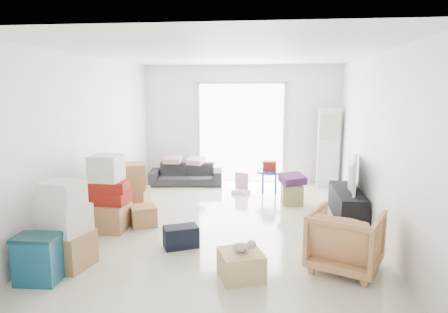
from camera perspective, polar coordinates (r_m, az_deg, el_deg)
room_shell at (r=6.33m, az=0.45°, el=2.21°), size 4.98×6.48×3.18m
sliding_door at (r=9.28m, az=2.44°, el=3.97°), size 2.10×0.04×2.33m
ac_tower at (r=9.07m, az=14.65°, el=1.18°), size 0.45×0.30×1.75m
tv_console at (r=7.16m, az=17.14°, el=-6.44°), size 0.42×1.42×0.47m
television at (r=7.09m, az=17.26°, el=-4.11°), size 0.74×1.06×0.13m
sofa at (r=9.13m, az=-5.44°, el=-2.03°), size 1.68×0.67×0.64m
pillow_left at (r=9.17m, az=-7.39°, el=0.36°), size 0.35×0.28×0.11m
pillow_right at (r=8.97m, az=-4.10°, el=0.21°), size 0.38×0.34×0.11m
armchair at (r=5.12m, az=16.99°, el=-10.97°), size 1.03×1.00×0.81m
storage_bins at (r=5.10m, az=-25.05°, el=-13.13°), size 0.50×0.36×0.56m
box_stack_a at (r=5.33m, az=-21.79°, el=-9.57°), size 0.68×0.60×1.08m
box_stack_b at (r=6.45m, az=-16.27°, el=-5.65°), size 0.66×0.58×1.18m
box_stack_c at (r=7.32m, az=-13.13°, el=-4.41°), size 0.64×0.64×0.86m
loose_box at (r=6.59m, az=-11.44°, el=-8.31°), size 0.52×0.52×0.32m
duffel_bag at (r=5.67m, az=-6.17°, el=-11.33°), size 0.54×0.45×0.30m
ottoman at (r=7.71m, az=9.67°, el=-5.32°), size 0.42×0.42×0.38m
blanket at (r=7.65m, az=9.73°, el=-3.43°), size 0.53×0.53×0.14m
kids_table at (r=8.45m, az=6.51°, el=-1.95°), size 0.54×0.54×0.66m
toy_walker at (r=8.41m, az=2.49°, el=-4.44°), size 0.40×0.38×0.42m
wood_crate at (r=4.80m, az=2.44°, el=-15.20°), size 0.61×0.61×0.32m
plush_bunny at (r=4.71m, az=2.85°, el=-12.74°), size 0.27×0.15×0.14m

